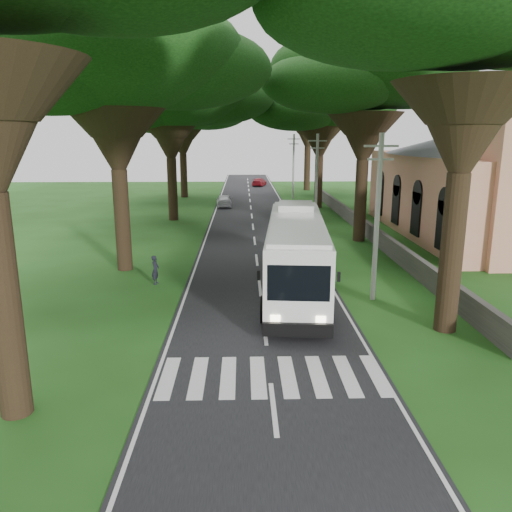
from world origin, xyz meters
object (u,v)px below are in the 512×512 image
Objects in this scene: pole_mid at (316,179)px; pedestrian at (155,270)px; coach_bus at (296,253)px; distant_car_a at (224,201)px; pole_far at (294,165)px; distant_car_c at (259,182)px; church at (483,174)px; pole_near at (377,215)px.

pedestrian is at bearing -123.08° from pole_mid.
distant_car_a is (-4.81, 31.31, -1.35)m from coach_bus.
pole_far reaches higher than pedestrian.
church is at bearing 125.14° from distant_car_c.
coach_bus is at bearing 95.30° from distant_car_a.
pole_near is 40.00m from pole_far.
pole_far is at bearing 116.60° from distant_car_c.
pedestrian is (-7.37, -53.27, 0.14)m from distant_car_c.
church is at bearing -19.81° from pole_mid.
pole_mid is at bearing 120.58° from distant_car_a.
coach_bus reaches higher than pedestrian.
pole_near is 1.00× the size of pole_mid.
pole_far is (0.00, 20.00, 0.00)m from pole_mid.
coach_bus is at bearing -101.16° from pole_mid.
distant_car_a is at bearing 104.61° from pole_near.
distant_car_c is (-0.08, 54.89, -1.43)m from coach_bus.
pole_far is 5.05× the size of pedestrian.
distant_car_c is (-3.77, 36.17, -3.53)m from pole_mid.
distant_car_a is 24.05m from distant_car_c.
distant_car_c is at bearing 103.12° from pole_far.
pole_far reaches higher than distant_car_a.
pole_far is at bearing -142.38° from distant_car_a.
pole_near is at bearing 101.19° from distant_car_a.
church is 5.88× the size of distant_car_a.
church is at bearing -63.18° from pole_far.
distant_car_c is 53.78m from pedestrian.
coach_bus is 3.25× the size of distant_car_a.
distant_car_c is 2.70× the size of pedestrian.
pole_mid is 0.60× the size of coach_bus.
pole_mid is 1.87× the size of distant_car_c.
pole_far is 38.95m from coach_bus.
distant_car_a is at bearing -138.95° from pole_far.
church is 1.81× the size of coach_bus.
pedestrian is at bearing -151.72° from church.
pole_mid is 1.00× the size of pole_far.
coach_bus is at bearing -138.39° from church.
distant_car_c is at bearing 95.95° from pole_mid.
pole_near is (-12.36, -15.55, -0.73)m from church.
pedestrian is at bearing 165.40° from pole_near.
pedestrian is (-7.44, 1.62, -1.28)m from coach_bus.
pole_mid is at bearing -90.00° from pole_far.
pole_mid is at bearing 84.00° from coach_bus.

